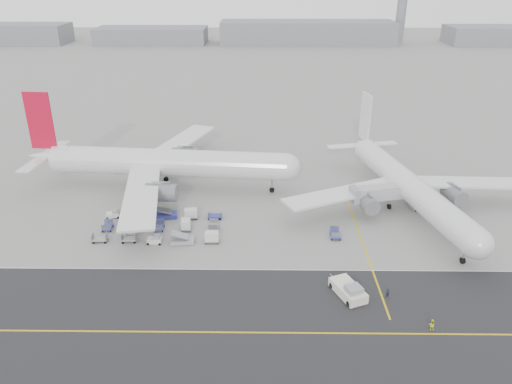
{
  "coord_description": "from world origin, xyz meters",
  "views": [
    {
      "loc": [
        11.26,
        -73.08,
        46.86
      ],
      "look_at": [
        10.23,
        12.0,
        7.9
      ],
      "focal_mm": 35.0,
      "sensor_mm": 36.0,
      "label": 1
    }
  ],
  "objects_px": {
    "control_tower": "(401,17)",
    "ground_crew_a": "(388,293)",
    "airliner_b": "(407,185)",
    "jet_bridge": "(389,193)",
    "ground_crew_b": "(432,325)",
    "pushback_tug": "(349,290)",
    "airliner_a": "(162,163)"
  },
  "relations": [
    {
      "from": "airliner_b",
      "to": "airliner_a",
      "type": "bearing_deg",
      "value": 157.2
    },
    {
      "from": "airliner_a",
      "to": "jet_bridge",
      "type": "bearing_deg",
      "value": -98.62
    },
    {
      "from": "control_tower",
      "to": "ground_crew_b",
      "type": "xyz_separation_m",
      "value": [
        -64.75,
        -282.06,
        -15.4
      ]
    },
    {
      "from": "pushback_tug",
      "to": "ground_crew_a",
      "type": "relative_size",
      "value": 5.55
    },
    {
      "from": "control_tower",
      "to": "ground_crew_a",
      "type": "height_order",
      "value": "control_tower"
    },
    {
      "from": "jet_bridge",
      "to": "control_tower",
      "type": "bearing_deg",
      "value": 62.51
    },
    {
      "from": "pushback_tug",
      "to": "jet_bridge",
      "type": "xyz_separation_m",
      "value": [
        12.43,
        28.86,
        3.32
      ]
    },
    {
      "from": "control_tower",
      "to": "ground_crew_b",
      "type": "distance_m",
      "value": 289.8
    },
    {
      "from": "control_tower",
      "to": "airliner_b",
      "type": "height_order",
      "value": "control_tower"
    },
    {
      "from": "jet_bridge",
      "to": "ground_crew_a",
      "type": "xyz_separation_m",
      "value": [
        -6.47,
        -29.23,
        -3.57
      ]
    },
    {
      "from": "jet_bridge",
      "to": "pushback_tug",
      "type": "bearing_deg",
      "value": -126.45
    },
    {
      "from": "airliner_b",
      "to": "pushback_tug",
      "type": "xyz_separation_m",
      "value": [
        -16.47,
        -30.7,
        -4.41
      ]
    },
    {
      "from": "airliner_b",
      "to": "ground_crew_a",
      "type": "xyz_separation_m",
      "value": [
        -10.5,
        -31.08,
        -4.66
      ]
    },
    {
      "from": "jet_bridge",
      "to": "airliner_a",
      "type": "bearing_deg",
      "value": 153.23
    },
    {
      "from": "control_tower",
      "to": "pushback_tug",
      "type": "xyz_separation_m",
      "value": [
        -75.19,
        -274.27,
        -15.23
      ]
    },
    {
      "from": "pushback_tug",
      "to": "airliner_b",
      "type": "bearing_deg",
      "value": 38.56
    },
    {
      "from": "control_tower",
      "to": "jet_bridge",
      "type": "xyz_separation_m",
      "value": [
        -62.76,
        -245.41,
        -11.91
      ]
    },
    {
      "from": "pushback_tug",
      "to": "jet_bridge",
      "type": "distance_m",
      "value": 31.6
    },
    {
      "from": "pushback_tug",
      "to": "ground_crew_a",
      "type": "distance_m",
      "value": 5.98
    },
    {
      "from": "airliner_a",
      "to": "airliner_b",
      "type": "xyz_separation_m",
      "value": [
        52.5,
        -9.9,
        -0.79
      ]
    },
    {
      "from": "jet_bridge",
      "to": "ground_crew_b",
      "type": "bearing_deg",
      "value": -106.25
    },
    {
      "from": "pushback_tug",
      "to": "jet_bridge",
      "type": "height_order",
      "value": "jet_bridge"
    },
    {
      "from": "control_tower",
      "to": "pushback_tug",
      "type": "distance_m",
      "value": 284.79
    },
    {
      "from": "pushback_tug",
      "to": "ground_crew_b",
      "type": "height_order",
      "value": "pushback_tug"
    },
    {
      "from": "airliner_a",
      "to": "airliner_b",
      "type": "height_order",
      "value": "airliner_a"
    },
    {
      "from": "pushback_tug",
      "to": "jet_bridge",
      "type": "relative_size",
      "value": 0.52
    },
    {
      "from": "control_tower",
      "to": "ground_crew_a",
      "type": "bearing_deg",
      "value": -104.15
    },
    {
      "from": "ground_crew_a",
      "to": "ground_crew_b",
      "type": "height_order",
      "value": "ground_crew_b"
    },
    {
      "from": "control_tower",
      "to": "pushback_tug",
      "type": "height_order",
      "value": "control_tower"
    },
    {
      "from": "jet_bridge",
      "to": "airliner_b",
      "type": "bearing_deg",
      "value": 11.44
    },
    {
      "from": "ground_crew_b",
      "to": "jet_bridge",
      "type": "bearing_deg",
      "value": -77.65
    },
    {
      "from": "control_tower",
      "to": "ground_crew_a",
      "type": "distance_m",
      "value": 283.65
    }
  ]
}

